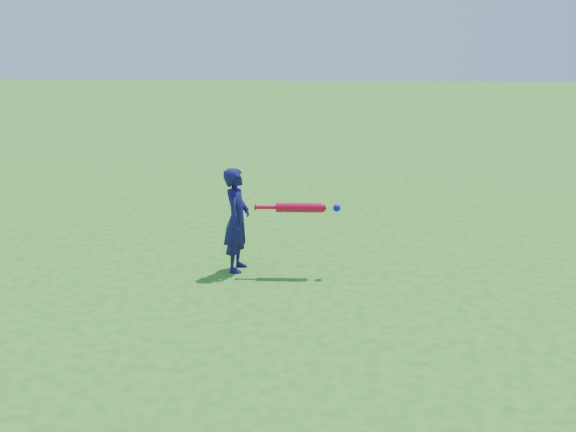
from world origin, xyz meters
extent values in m
plane|color=#26721B|center=(0.00, 0.00, 0.00)|extent=(80.00, 80.00, 0.00)
imported|color=#16104E|center=(-0.17, 0.50, 0.51)|extent=(0.26, 0.38, 1.02)
cylinder|color=red|center=(0.02, 0.46, 0.66)|extent=(0.02, 0.06, 0.06)
cylinder|color=red|center=(0.12, 0.47, 0.66)|extent=(0.21, 0.06, 0.04)
cylinder|color=red|center=(0.43, 0.50, 0.66)|extent=(0.44, 0.14, 0.09)
sphere|color=red|center=(0.65, 0.53, 0.66)|extent=(0.09, 0.09, 0.09)
sphere|color=#0B0FC8|center=(0.80, 0.54, 0.66)|extent=(0.07, 0.07, 0.07)
camera|label=1|loc=(1.15, -5.42, 2.13)|focal=40.00mm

